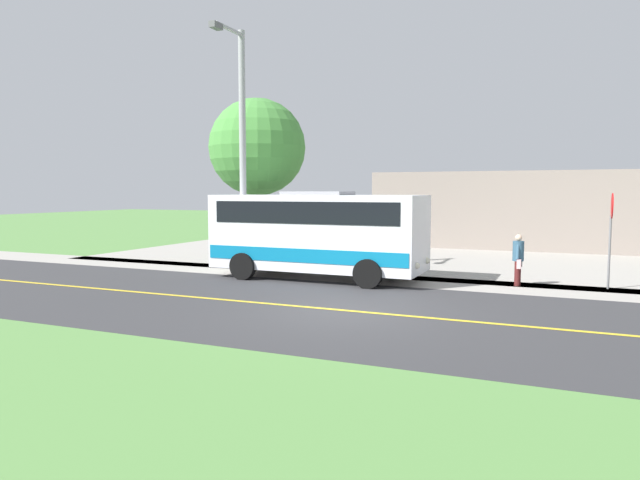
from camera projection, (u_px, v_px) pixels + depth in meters
ground_plane at (343, 311)px, 14.19m from camera, size 120.00×120.00×0.00m
road_surface at (343, 310)px, 14.19m from camera, size 8.00×100.00×0.01m
sidewalk at (400, 280)px, 18.94m from camera, size 2.40×100.00×0.01m
parking_lot_surface at (516, 261)px, 24.32m from camera, size 14.00×36.00×0.01m
road_centre_line at (343, 310)px, 14.18m from camera, size 0.16×100.00×0.00m
shuttle_bus_front at (318, 231)px, 19.25m from camera, size 2.71×7.17×2.93m
pedestrian_with_bags at (518, 258)px, 17.85m from camera, size 0.72×0.34×1.60m
stop_sign at (611, 224)px, 17.13m from camera, size 0.76×0.07×2.88m
street_light_pole at (241, 141)px, 20.57m from camera, size 1.97×0.24×8.61m
tree_curbside at (257, 148)px, 23.17m from camera, size 3.89×3.89×6.64m
commercial_building at (571, 209)px, 31.54m from camera, size 10.00×19.65×3.92m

